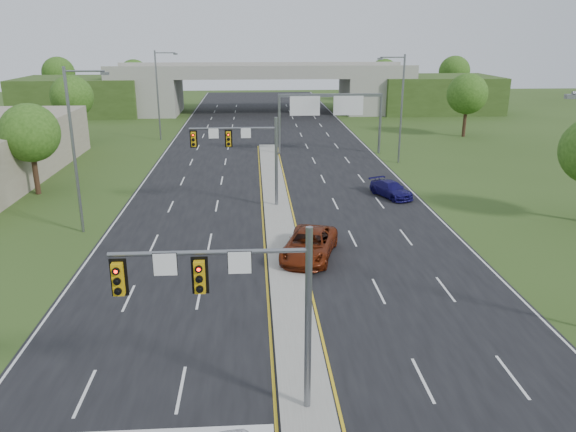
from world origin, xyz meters
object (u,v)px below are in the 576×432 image
Objects in this scene: sign_gantry at (329,107)px; car_far_a at (309,245)px; signal_mast_near at (241,294)px; overpass at (262,92)px; signal_mast_far at (246,148)px; car_far_b at (391,189)px.

sign_gantry reaches higher than car_far_a.
overpass is (2.26, 80.07, -1.17)m from signal_mast_near.
sign_gantry is at bearing 65.89° from signal_mast_far.
overpass is at bearing 77.39° from car_far_b.
car_far_a is (1.50, -65.63, -2.71)m from overpass.
car_far_a is at bearing -88.69° from overpass.
car_far_b is (2.91, -17.77, -4.57)m from sign_gantry.
car_far_a reaches higher than car_far_b.
car_far_b is (11.86, 27.22, -4.06)m from signal_mast_near.
overpass is 13.43× the size of car_far_a.
overpass is at bearing 107.97° from car_far_a.
overpass is at bearing 100.79° from sign_gantry.
signal_mast_far is 0.09× the size of overpass.
sign_gantry reaches higher than car_far_b.
signal_mast_far is (0.00, 25.00, 0.00)m from signal_mast_near.
overpass is at bearing 87.65° from signal_mast_far.
car_far_a is 15.12m from car_far_b.
signal_mast_near is 1.00× the size of signal_mast_far.
signal_mast_near is 15.42m from car_far_a.
sign_gantry is 0.14× the size of overpass.
signal_mast_far is at bearing 126.29° from car_far_a.
signal_mast_far is at bearing 90.00° from signal_mast_near.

